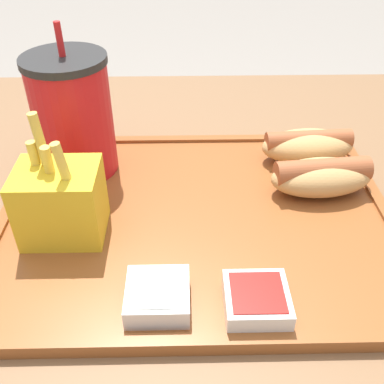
{
  "coord_description": "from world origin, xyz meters",
  "views": [
    {
      "loc": [
        0.0,
        -0.36,
        1.04
      ],
      "look_at": [
        0.01,
        0.01,
        0.77
      ],
      "focal_mm": 42.0,
      "sensor_mm": 36.0,
      "label": 1
    }
  ],
  "objects_px": {
    "soda_cup": "(69,116)",
    "sauce_cup_mayo": "(153,296)",
    "hot_dog_far": "(304,145)",
    "sauce_cup_ketchup": "(251,300)",
    "hot_dog_near": "(318,176)",
    "fries_carton": "(56,201)"
  },
  "relations": [
    {
      "from": "hot_dog_near",
      "to": "fries_carton",
      "type": "relative_size",
      "value": 0.95
    },
    {
      "from": "sauce_cup_mayo",
      "to": "sauce_cup_ketchup",
      "type": "height_order",
      "value": "same"
    },
    {
      "from": "soda_cup",
      "to": "hot_dog_far",
      "type": "relative_size",
      "value": 1.48
    },
    {
      "from": "soda_cup",
      "to": "sauce_cup_ketchup",
      "type": "bearing_deg",
      "value": -49.93
    },
    {
      "from": "hot_dog_near",
      "to": "fries_carton",
      "type": "height_order",
      "value": "fries_carton"
    },
    {
      "from": "sauce_cup_mayo",
      "to": "hot_dog_far",
      "type": "bearing_deg",
      "value": 51.82
    },
    {
      "from": "hot_dog_far",
      "to": "sauce_cup_mayo",
      "type": "xyz_separation_m",
      "value": [
        -0.17,
        -0.22,
        -0.01
      ]
    },
    {
      "from": "soda_cup",
      "to": "sauce_cup_mayo",
      "type": "relative_size",
      "value": 3.27
    },
    {
      "from": "soda_cup",
      "to": "sauce_cup_ketchup",
      "type": "relative_size",
      "value": 3.27
    },
    {
      "from": "sauce_cup_mayo",
      "to": "sauce_cup_ketchup",
      "type": "relative_size",
      "value": 1.0
    },
    {
      "from": "sauce_cup_ketchup",
      "to": "fries_carton",
      "type": "bearing_deg",
      "value": 150.3
    },
    {
      "from": "sauce_cup_ketchup",
      "to": "sauce_cup_mayo",
      "type": "bearing_deg",
      "value": 175.44
    },
    {
      "from": "sauce_cup_mayo",
      "to": "sauce_cup_ketchup",
      "type": "xyz_separation_m",
      "value": [
        0.08,
        -0.01,
        0.0
      ]
    },
    {
      "from": "soda_cup",
      "to": "hot_dog_near",
      "type": "distance_m",
      "value": 0.29
    },
    {
      "from": "sauce_cup_mayo",
      "to": "soda_cup",
      "type": "bearing_deg",
      "value": 115.61
    },
    {
      "from": "sauce_cup_mayo",
      "to": "sauce_cup_ketchup",
      "type": "distance_m",
      "value": 0.08
    },
    {
      "from": "fries_carton",
      "to": "sauce_cup_ketchup",
      "type": "bearing_deg",
      "value": -29.7
    },
    {
      "from": "hot_dog_near",
      "to": "sauce_cup_mayo",
      "type": "xyz_separation_m",
      "value": [
        -0.17,
        -0.16,
        -0.01
      ]
    },
    {
      "from": "hot_dog_near",
      "to": "sauce_cup_mayo",
      "type": "height_order",
      "value": "hot_dog_near"
    },
    {
      "from": "sauce_cup_ketchup",
      "to": "hot_dog_near",
      "type": "bearing_deg",
      "value": 60.16
    },
    {
      "from": "fries_carton",
      "to": "sauce_cup_ketchup",
      "type": "relative_size",
      "value": 2.36
    },
    {
      "from": "soda_cup",
      "to": "hot_dog_far",
      "type": "distance_m",
      "value": 0.28
    }
  ]
}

